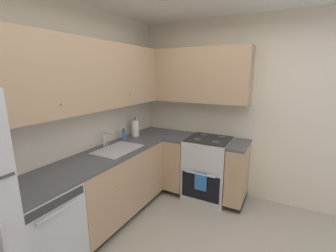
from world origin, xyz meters
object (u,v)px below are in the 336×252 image
paper_towel_roll (135,128)px  oven_range (208,168)px  soap_bottle (124,135)px  dishwasher (38,233)px

paper_towel_roll → oven_range: bearing=-71.5°
soap_bottle → paper_towel_roll: size_ratio=0.55×
soap_bottle → paper_towel_roll: 0.26m
dishwasher → oven_range: 2.26m
paper_towel_roll → soap_bottle: bearing=175.5°
oven_range → paper_towel_roll: bearing=108.5°
oven_range → soap_bottle: (-0.61, 1.08, 0.52)m
dishwasher → soap_bottle: 1.57m
oven_range → paper_towel_roll: (-0.36, 1.06, 0.57)m
dishwasher → soap_bottle: size_ratio=5.07×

